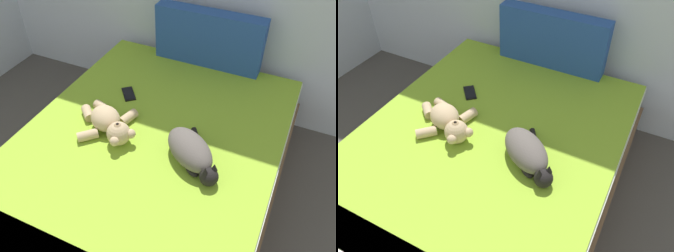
% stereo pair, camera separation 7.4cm
% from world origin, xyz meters
% --- Properties ---
extents(bed, '(1.53, 2.07, 0.48)m').
position_xyz_m(bed, '(1.93, 2.77, 0.24)').
color(bed, brown).
rests_on(bed, ground_plane).
extents(patterned_cushion, '(0.79, 0.13, 0.41)m').
position_xyz_m(patterned_cushion, '(1.97, 3.72, 0.69)').
color(patterned_cushion, '#264C99').
rests_on(patterned_cushion, bed).
extents(cat, '(0.39, 0.40, 0.15)m').
position_xyz_m(cat, '(2.22, 2.75, 0.55)').
color(cat, '#59514C').
rests_on(cat, bed).
extents(teddy_bear, '(0.45, 0.36, 0.15)m').
position_xyz_m(teddy_bear, '(1.70, 2.77, 0.55)').
color(teddy_bear, tan).
rests_on(teddy_bear, bed).
extents(cell_phone, '(0.15, 0.16, 0.01)m').
position_xyz_m(cell_phone, '(1.62, 3.13, 0.49)').
color(cell_phone, black).
rests_on(cell_phone, bed).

